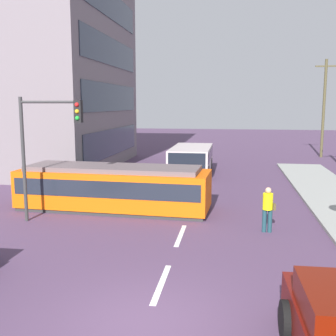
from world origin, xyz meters
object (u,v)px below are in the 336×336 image
object	(u,v)px
streetcar_tram	(113,187)
traffic_light_mast	(46,136)
utility_pole_far	(324,107)
city_bus	(191,159)
parked_sedan_mid	(97,178)
pedestrian_crossing	(268,207)

from	to	relation	value
streetcar_tram	traffic_light_mast	size ratio (longest dim) A/B	1.74
streetcar_tram	utility_pole_far	distance (m)	24.41
streetcar_tram	city_bus	xyz separation A→B (m)	(2.52, 9.58, 0.05)
traffic_light_mast	utility_pole_far	xyz separation A→B (m)	(14.94, 22.71, 0.99)
parked_sedan_mid	utility_pole_far	size ratio (longest dim) A/B	0.51
pedestrian_crossing	utility_pole_far	size ratio (longest dim) A/B	0.20
city_bus	traffic_light_mast	world-z (taller)	traffic_light_mast
streetcar_tram	parked_sedan_mid	world-z (taller)	streetcar_tram
city_bus	pedestrian_crossing	xyz separation A→B (m)	(3.98, -11.89, -0.12)
city_bus	utility_pole_far	distance (m)	15.41
streetcar_tram	traffic_light_mast	bearing A→B (deg)	-129.81
streetcar_tram	city_bus	size ratio (longest dim) A/B	1.51
streetcar_tram	pedestrian_crossing	xyz separation A→B (m)	(6.50, -2.31, -0.07)
utility_pole_far	streetcar_tram	bearing A→B (deg)	-122.53
pedestrian_crossing	parked_sedan_mid	size ratio (longest dim) A/B	0.38
streetcar_tram	utility_pole_far	xyz separation A→B (m)	(13.00, 20.37, 3.41)
parked_sedan_mid	traffic_light_mast	bearing A→B (deg)	-88.67
pedestrian_crossing	parked_sedan_mid	xyz separation A→B (m)	(-8.59, 6.27, -0.32)
utility_pole_far	traffic_light_mast	bearing A→B (deg)	-123.34
city_bus	parked_sedan_mid	bearing A→B (deg)	-129.35
traffic_light_mast	parked_sedan_mid	bearing A→B (deg)	91.33
streetcar_tram	parked_sedan_mid	bearing A→B (deg)	117.81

